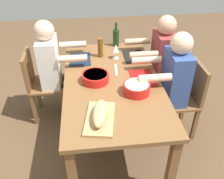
{
  "coord_description": "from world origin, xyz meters",
  "views": [
    {
      "loc": [
        -2.01,
        0.24,
        2.05
      ],
      "look_at": [
        0.0,
        0.0,
        0.63
      ],
      "focal_mm": 39.7,
      "sensor_mm": 36.0,
      "label": 1
    }
  ],
  "objects_px": {
    "beer_bottle": "(100,48)",
    "bread_loaf": "(100,113)",
    "dining_table": "(112,87)",
    "cutting_board": "(100,118)",
    "serving_bowl_salad": "(95,77)",
    "diner_near_right": "(159,58)",
    "chair_near_right": "(172,73)",
    "diner_far_right": "(53,64)",
    "serving_bowl_pasta": "(137,88)",
    "chair_far_right": "(40,82)",
    "chair_near_center": "(185,96)",
    "wine_glass": "(116,49)",
    "wine_bottle": "(116,37)",
    "diner_near_center": "(171,80)"
  },
  "relations": [
    {
      "from": "chair_near_right",
      "to": "serving_bowl_pasta",
      "type": "distance_m",
      "value": 0.96
    },
    {
      "from": "diner_far_right",
      "to": "bread_loaf",
      "type": "height_order",
      "value": "diner_far_right"
    },
    {
      "from": "dining_table",
      "to": "diner_near_center",
      "type": "relative_size",
      "value": 1.4
    },
    {
      "from": "chair_near_right",
      "to": "diner_far_right",
      "type": "height_order",
      "value": "diner_far_right"
    },
    {
      "from": "chair_near_center",
      "to": "wine_bottle",
      "type": "height_order",
      "value": "wine_bottle"
    },
    {
      "from": "chair_far_right",
      "to": "wine_glass",
      "type": "relative_size",
      "value": 5.12
    },
    {
      "from": "chair_near_center",
      "to": "beer_bottle",
      "type": "height_order",
      "value": "beer_bottle"
    },
    {
      "from": "chair_far_right",
      "to": "serving_bowl_salad",
      "type": "xyz_separation_m",
      "value": [
        -0.46,
        -0.63,
        0.3
      ]
    },
    {
      "from": "dining_table",
      "to": "serving_bowl_salad",
      "type": "xyz_separation_m",
      "value": [
        0.0,
        0.16,
        0.13
      ]
    },
    {
      "from": "dining_table",
      "to": "wine_bottle",
      "type": "bearing_deg",
      "value": -10.21
    },
    {
      "from": "diner_near_right",
      "to": "bread_loaf",
      "type": "relative_size",
      "value": 3.75
    },
    {
      "from": "serving_bowl_salad",
      "to": "wine_bottle",
      "type": "relative_size",
      "value": 0.9
    },
    {
      "from": "chair_near_center",
      "to": "wine_glass",
      "type": "bearing_deg",
      "value": 57.18
    },
    {
      "from": "diner_near_center",
      "to": "beer_bottle",
      "type": "distance_m",
      "value": 0.86
    },
    {
      "from": "cutting_board",
      "to": "diner_near_center",
      "type": "bearing_deg",
      "value": -54.12
    },
    {
      "from": "bread_loaf",
      "to": "serving_bowl_pasta",
      "type": "bearing_deg",
      "value": -47.71
    },
    {
      "from": "chair_near_right",
      "to": "serving_bowl_pasta",
      "type": "relative_size",
      "value": 3.51
    },
    {
      "from": "diner_near_center",
      "to": "bread_loaf",
      "type": "relative_size",
      "value": 3.75
    },
    {
      "from": "dining_table",
      "to": "diner_near_right",
      "type": "relative_size",
      "value": 1.4
    },
    {
      "from": "diner_near_right",
      "to": "serving_bowl_pasta",
      "type": "xyz_separation_m",
      "value": [
        -0.69,
        0.41,
        0.1
      ]
    },
    {
      "from": "dining_table",
      "to": "chair_near_center",
      "type": "xyz_separation_m",
      "value": [
        0.0,
        -0.79,
        -0.17
      ]
    },
    {
      "from": "diner_near_right",
      "to": "wine_bottle",
      "type": "bearing_deg",
      "value": 56.21
    },
    {
      "from": "diner_near_right",
      "to": "serving_bowl_salad",
      "type": "height_order",
      "value": "diner_near_right"
    },
    {
      "from": "diner_near_center",
      "to": "bread_loaf",
      "type": "height_order",
      "value": "diner_near_center"
    },
    {
      "from": "beer_bottle",
      "to": "bread_loaf",
      "type": "bearing_deg",
      "value": 175.16
    },
    {
      "from": "diner_far_right",
      "to": "serving_bowl_pasta",
      "type": "bearing_deg",
      "value": -131.03
    },
    {
      "from": "diner_far_right",
      "to": "wine_glass",
      "type": "relative_size",
      "value": 7.23
    },
    {
      "from": "serving_bowl_salad",
      "to": "bread_loaf",
      "type": "bearing_deg",
      "value": -179.93
    },
    {
      "from": "cutting_board",
      "to": "wine_glass",
      "type": "xyz_separation_m",
      "value": [
        1.0,
        -0.25,
        0.11
      ]
    },
    {
      "from": "diner_near_right",
      "to": "serving_bowl_salad",
      "type": "distance_m",
      "value": 0.9
    },
    {
      "from": "dining_table",
      "to": "cutting_board",
      "type": "distance_m",
      "value": 0.58
    },
    {
      "from": "chair_near_right",
      "to": "diner_far_right",
      "type": "relative_size",
      "value": 0.71
    },
    {
      "from": "wine_glass",
      "to": "bread_loaf",
      "type": "bearing_deg",
      "value": 165.74
    },
    {
      "from": "beer_bottle",
      "to": "cutting_board",
      "type": "bearing_deg",
      "value": 175.16
    },
    {
      "from": "chair_far_right",
      "to": "chair_near_center",
      "type": "bearing_deg",
      "value": -106.41
    },
    {
      "from": "diner_far_right",
      "to": "dining_table",
      "type": "bearing_deg",
      "value": -127.55
    },
    {
      "from": "cutting_board",
      "to": "wine_glass",
      "type": "distance_m",
      "value": 1.03
    },
    {
      "from": "chair_near_right",
      "to": "wine_glass",
      "type": "xyz_separation_m",
      "value": [
        -0.02,
        0.69,
        0.37
      ]
    },
    {
      "from": "diner_near_right",
      "to": "wine_bottle",
      "type": "relative_size",
      "value": 4.14
    },
    {
      "from": "wine_bottle",
      "to": "serving_bowl_salad",
      "type": "bearing_deg",
      "value": 158.77
    },
    {
      "from": "chair_far_right",
      "to": "beer_bottle",
      "type": "distance_m",
      "value": 0.81
    },
    {
      "from": "chair_far_right",
      "to": "bread_loaf",
      "type": "height_order",
      "value": "same"
    },
    {
      "from": "wine_bottle",
      "to": "chair_far_right",
      "type": "bearing_deg",
      "value": 108.52
    },
    {
      "from": "chair_near_center",
      "to": "chair_far_right",
      "type": "relative_size",
      "value": 1.0
    },
    {
      "from": "chair_far_right",
      "to": "wine_glass",
      "type": "distance_m",
      "value": 0.96
    },
    {
      "from": "diner_far_right",
      "to": "wine_bottle",
      "type": "relative_size",
      "value": 4.14
    },
    {
      "from": "diner_near_right",
      "to": "cutting_board",
      "type": "height_order",
      "value": "diner_near_right"
    },
    {
      "from": "chair_near_right",
      "to": "diner_near_center",
      "type": "height_order",
      "value": "diner_near_center"
    },
    {
      "from": "dining_table",
      "to": "diner_near_right",
      "type": "xyz_separation_m",
      "value": [
        0.46,
        -0.6,
        0.04
      ]
    },
    {
      "from": "serving_bowl_salad",
      "to": "dining_table",
      "type": "bearing_deg",
      "value": -90.62
    }
  ]
}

